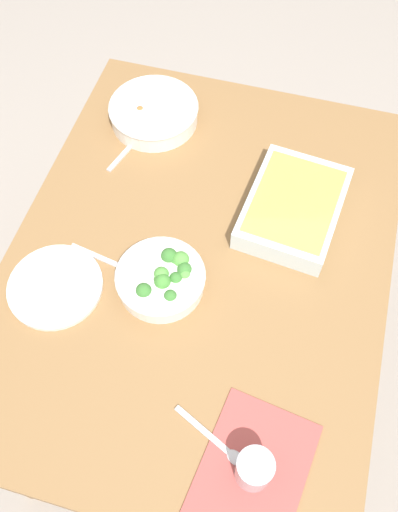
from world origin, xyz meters
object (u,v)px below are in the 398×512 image
at_px(broccoli_bowl, 162,278).
at_px(spoon_spare, 219,444).
at_px(stew_bowl, 154,112).
at_px(spoon_by_broccoli, 112,263).
at_px(spoon_by_stew, 133,143).
at_px(side_plate, 55,286).
at_px(baking_dish, 294,207).
at_px(drink_cup, 254,470).

xyz_separation_m(broccoli_bowl, spoon_spare, (-0.31, -0.22, -0.03)).
xyz_separation_m(stew_bowl, spoon_by_broccoli, (-0.47, -0.05, -0.03)).
height_order(spoon_by_stew, spoon_spare, same).
relative_size(broccoli_bowl, spoon_spare, 1.24).
xyz_separation_m(broccoli_bowl, side_plate, (-0.07, 0.24, -0.03)).
xyz_separation_m(broccoli_bowl, baking_dish, (0.28, -0.25, 0.00)).
bearing_deg(side_plate, spoon_by_stew, -3.60).
height_order(stew_bowl, drink_cup, drink_cup).
height_order(spoon_by_stew, spoon_by_broccoli, same).
bearing_deg(baking_dish, side_plate, 125.66).
height_order(drink_cup, spoon_by_stew, drink_cup).
bearing_deg(stew_bowl, spoon_spare, -153.83).
xyz_separation_m(stew_bowl, baking_dish, (-0.21, -0.43, 0.00)).
distance_m(drink_cup, spoon_by_broccoli, 0.56).
height_order(side_plate, spoon_by_broccoli, side_plate).
bearing_deg(side_plate, spoon_by_broccoli, -47.64).
relative_size(drink_cup, spoon_by_broccoli, 0.48).
distance_m(drink_cup, spoon_by_stew, 0.89).
xyz_separation_m(drink_cup, spoon_by_broccoli, (0.37, 0.42, -0.03)).
bearing_deg(stew_bowl, drink_cup, -150.67).
bearing_deg(drink_cup, stew_bowl, 29.33).
height_order(side_plate, spoon_spare, side_plate).
height_order(baking_dish, spoon_by_stew, baking_dish).
bearing_deg(broccoli_bowl, spoon_spare, -145.34).
bearing_deg(baking_dish, drink_cup, -176.25).
relative_size(spoon_by_broccoli, spoon_spare, 1.05).
distance_m(drink_cup, side_plate, 0.60).
relative_size(spoon_by_stew, spoon_by_broccoli, 0.99).
bearing_deg(spoon_spare, baking_dish, -3.42).
bearing_deg(spoon_spare, stew_bowl, 26.17).
bearing_deg(broccoli_bowl, side_plate, 107.39).
bearing_deg(broccoli_bowl, stew_bowl, 19.99).
xyz_separation_m(stew_bowl, broccoli_bowl, (-0.49, -0.18, -0.00)).
relative_size(stew_bowl, spoon_spare, 1.48).
height_order(stew_bowl, spoon_by_broccoli, stew_bowl).
bearing_deg(spoon_spare, side_plate, 62.17).
relative_size(baking_dish, spoon_spare, 1.93).
height_order(spoon_by_broccoli, spoon_spare, same).
relative_size(stew_bowl, spoon_by_stew, 1.42).
bearing_deg(broccoli_bowl, spoon_by_stew, 27.89).
distance_m(broccoli_bowl, drink_cup, 0.45).
xyz_separation_m(broccoli_bowl, drink_cup, (-0.35, -0.29, 0.01)).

